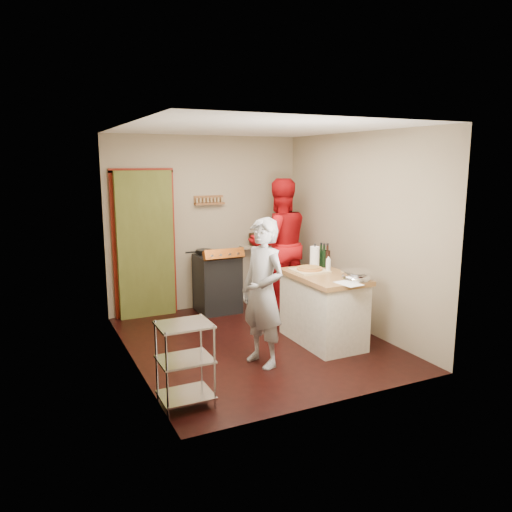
{
  "coord_description": "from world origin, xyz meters",
  "views": [
    {
      "loc": [
        -2.54,
        -5.35,
        2.23
      ],
      "look_at": [
        0.01,
        0.0,
        1.1
      ],
      "focal_mm": 35.0,
      "sensor_mm": 36.0,
      "label": 1
    }
  ],
  "objects_px": {
    "stove": "(217,282)",
    "person_red": "(279,244)",
    "wire_shelving": "(185,360)",
    "island": "(323,306)",
    "person_stripe": "(263,293)"
  },
  "relations": [
    {
      "from": "wire_shelving",
      "to": "island",
      "type": "bearing_deg",
      "value": 22.53
    },
    {
      "from": "island",
      "to": "wire_shelving",
      "type": "bearing_deg",
      "value": -157.47
    },
    {
      "from": "stove",
      "to": "wire_shelving",
      "type": "distance_m",
      "value": 2.94
    },
    {
      "from": "island",
      "to": "person_stripe",
      "type": "bearing_deg",
      "value": -163.33
    },
    {
      "from": "wire_shelving",
      "to": "person_red",
      "type": "relative_size",
      "value": 0.4
    },
    {
      "from": "person_red",
      "to": "wire_shelving",
      "type": "bearing_deg",
      "value": 54.72
    },
    {
      "from": "stove",
      "to": "person_red",
      "type": "distance_m",
      "value": 1.1
    },
    {
      "from": "stove",
      "to": "island",
      "type": "relative_size",
      "value": 0.8
    },
    {
      "from": "person_stripe",
      "to": "person_red",
      "type": "relative_size",
      "value": 0.83
    },
    {
      "from": "wire_shelving",
      "to": "person_red",
      "type": "xyz_separation_m",
      "value": [
        2.26,
        2.4,
        0.55
      ]
    },
    {
      "from": "island",
      "to": "person_red",
      "type": "relative_size",
      "value": 0.63
    },
    {
      "from": "stove",
      "to": "wire_shelving",
      "type": "height_order",
      "value": "stove"
    },
    {
      "from": "island",
      "to": "person_red",
      "type": "distance_m",
      "value": 1.65
    },
    {
      "from": "person_red",
      "to": "island",
      "type": "bearing_deg",
      "value": 90.28
    },
    {
      "from": "stove",
      "to": "person_red",
      "type": "bearing_deg",
      "value": -13.56
    }
  ]
}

